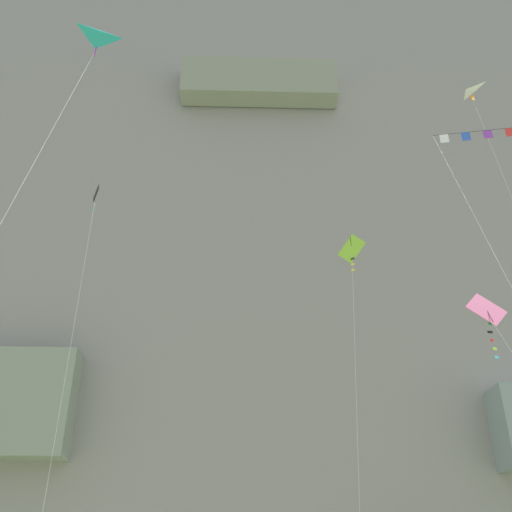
% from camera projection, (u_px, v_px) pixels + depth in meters
% --- Properties ---
extents(cliff_face, '(180.00, 35.22, 74.96)m').
position_uv_depth(cliff_face, '(255.00, 269.00, 75.71)').
color(cliff_face, gray).
rests_on(cliff_face, ground).
extents(kite_delta_high_right, '(2.83, 3.89, 31.14)m').
position_uv_depth(kite_delta_high_right, '(472.00, 107.00, 39.59)').
color(kite_delta_high_right, white).
rests_on(kite_delta_high_right, ground).
extents(kite_diamond_mid_left, '(3.68, 6.13, 16.37)m').
position_uv_depth(kite_diamond_mid_left, '(489.00, 315.00, 32.35)').
color(kite_diamond_mid_left, pink).
rests_on(kite_diamond_mid_left, ground).
extents(kite_banner_far_left, '(4.95, 6.18, 21.04)m').
position_uv_depth(kite_banner_far_left, '(493.00, 154.00, 27.32)').
color(kite_banner_far_left, black).
rests_on(kite_banner_far_left, ground).
extents(kite_diamond_upper_mid, '(2.72, 3.86, 23.61)m').
position_uv_depth(kite_diamond_upper_mid, '(352.00, 256.00, 41.02)').
color(kite_diamond_upper_mid, '#8CCC33').
rests_on(kite_diamond_upper_mid, ground).
extents(kite_diamond_high_center, '(0.79, 2.66, 27.34)m').
position_uv_depth(kite_diamond_high_center, '(94.00, 207.00, 41.65)').
color(kite_diamond_high_center, black).
rests_on(kite_diamond_high_center, ground).
extents(kite_delta_near_cliff, '(3.54, 6.29, 23.96)m').
position_uv_depth(kite_delta_near_cliff, '(90.00, 64.00, 27.76)').
color(kite_delta_near_cliff, teal).
rests_on(kite_delta_near_cliff, ground).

